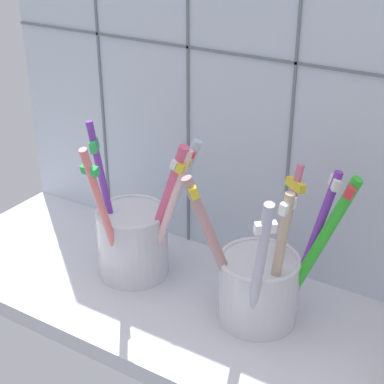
{
  "coord_description": "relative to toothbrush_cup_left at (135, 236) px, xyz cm",
  "views": [
    {
      "loc": [
        29.49,
        -45.88,
        42.68
      ],
      "look_at": [
        0.0,
        1.5,
        14.56
      ],
      "focal_mm": 57.28,
      "sensor_mm": 36.0,
      "label": 1
    }
  ],
  "objects": [
    {
      "name": "counter_slab",
      "position": [
        7.65,
        -1.42,
        -5.91
      ],
      "size": [
        64.0,
        22.0,
        2.0
      ],
      "primitive_type": "cube",
      "color": "silver",
      "rests_on": "ground"
    },
    {
      "name": "tile_wall_back",
      "position": [
        7.65,
        10.58,
        15.59
      ],
      "size": [
        64.0,
        2.2,
        45.0
      ],
      "color": "silver",
      "rests_on": "ground"
    },
    {
      "name": "toothbrush_cup_left",
      "position": [
        0.0,
        0.0,
        0.0
      ],
      "size": [
        12.06,
        11.84,
        18.76
      ],
      "color": "silver",
      "rests_on": "counter_slab"
    },
    {
      "name": "toothbrush_cup_right",
      "position": [
        15.98,
        -0.05,
        -0.22
      ],
      "size": [
        14.88,
        10.45,
        17.55
      ],
      "color": "silver",
      "rests_on": "counter_slab"
    }
  ]
}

